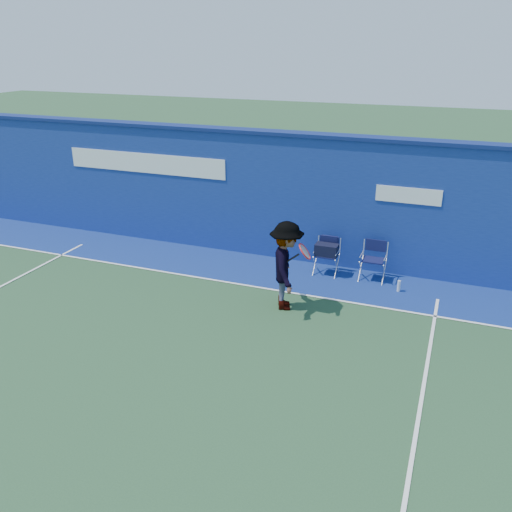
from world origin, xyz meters
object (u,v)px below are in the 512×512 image
at_px(directors_chair_right, 373,268).
at_px(tennis_player, 286,266).
at_px(water_bottle, 399,286).
at_px(directors_chair_left, 326,259).

relative_size(directors_chair_right, tennis_player, 0.49).
xyz_separation_m(directors_chair_right, water_bottle, (0.65, -0.43, -0.15)).
bearing_deg(directors_chair_left, tennis_player, -100.38).
distance_m(directors_chair_right, tennis_player, 2.51).
distance_m(directors_chair_right, water_bottle, 0.79).
relative_size(directors_chair_left, directors_chair_right, 0.98).
bearing_deg(directors_chair_left, directors_chair_right, 3.73).
xyz_separation_m(directors_chair_left, directors_chair_right, (1.05, 0.07, -0.09)).
relative_size(directors_chair_right, water_bottle, 3.46).
bearing_deg(tennis_player, directors_chair_left, 79.62).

